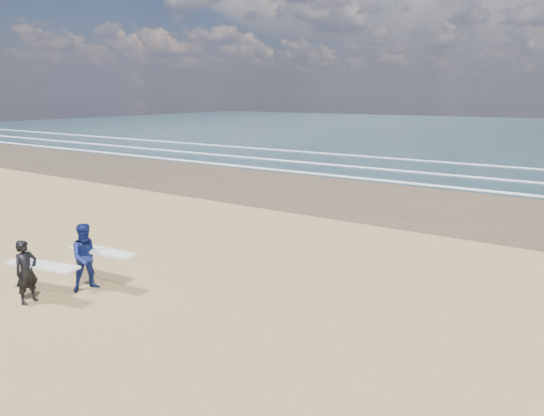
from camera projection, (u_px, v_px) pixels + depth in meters
The scene contains 2 objects.
surfer_near at pixel (29, 271), 13.19m from camera, with size 2.26×1.20×1.78m.
surfer_far at pixel (88, 257), 14.06m from camera, with size 2.24×1.33×2.00m.
Camera 1 is at (12.03, -7.45, 5.61)m, focal length 32.00 mm.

